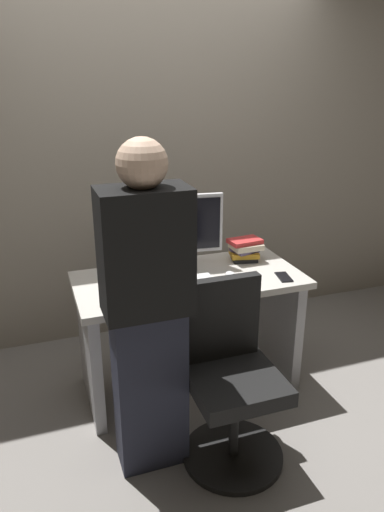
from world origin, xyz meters
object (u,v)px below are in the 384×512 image
office_chair (231,382)px  keyboard (177,283)px  cup_near_keyboard (124,285)px  person_at_desk (147,313)px  cell_phone (284,277)px  mouse (231,275)px  desk (189,313)px  book_stack (245,249)px  monitor (179,228)px

office_chair → keyboard: bearing=101.4°
cup_near_keyboard → person_at_desk: bearing=-86.7°
office_chair → cell_phone: size_ratio=6.53×
office_chair → mouse: 0.66m
person_at_desk → mouse: person_at_desk is taller
desk → person_at_desk: person_at_desk is taller
desk → book_stack: bearing=18.3°
desk → office_chair: (0.01, -0.62, -0.08)m
keyboard → book_stack: bearing=22.8°
person_at_desk → book_stack: 1.05m
mouse → book_stack: bearing=49.9°
office_chair → cup_near_keyboard: size_ratio=8.96×
person_at_desk → cell_phone: person_at_desk is taller
cup_near_keyboard → book_stack: size_ratio=0.49×
mouse → person_at_desk: bearing=-144.7°
monitor → mouse: monitor is taller
desk → mouse: mouse is taller
desk → mouse: size_ratio=13.38×
cup_near_keyboard → book_stack: 0.87m
monitor → keyboard: size_ratio=1.26×
office_chair → mouse: bearing=67.0°
person_at_desk → cell_phone: 0.97m
monitor → book_stack: monitor is taller
desk → office_chair: 0.62m
office_chair → cell_phone: 0.74m
person_at_desk → book_stack: person_at_desk is taller
desk → book_stack: 0.55m
monitor → book_stack: 0.47m
office_chair → keyboard: size_ratio=2.19×
cup_near_keyboard → cell_phone: (0.93, -0.09, -0.05)m
keyboard → mouse: size_ratio=4.30×
keyboard → cell_phone: keyboard is taller
mouse → cell_phone: mouse is taller
office_chair → book_stack: bearing=61.0°
office_chair → desk: bearing=90.6°
keyboard → cell_phone: bearing=-10.4°
keyboard → office_chair: bearing=-78.6°
person_at_desk → cup_near_keyboard: person_at_desk is taller
monitor → keyboard: (-0.09, -0.25, -0.25)m
office_chair → mouse: size_ratio=9.40×
person_at_desk → cell_phone: (0.91, 0.33, -0.08)m
book_stack → cell_phone: book_stack is taller
person_at_desk → mouse: bearing=35.3°
book_stack → monitor: bearing=176.6°
person_at_desk → cup_near_keyboard: bearing=93.3°
keyboard → cup_near_keyboard: size_ratio=4.10×
desk → cell_phone: size_ratio=9.29×
monitor → cell_phone: bearing=-34.3°
desk → cup_near_keyboard: size_ratio=12.76×
office_chair → book_stack: office_chair is taller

